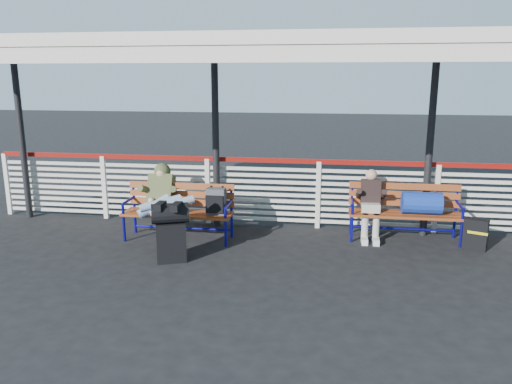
% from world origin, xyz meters
% --- Properties ---
extents(ground, '(60.00, 60.00, 0.00)m').
position_xyz_m(ground, '(0.00, 0.00, 0.00)').
color(ground, black).
rests_on(ground, ground).
extents(fence, '(12.08, 0.08, 1.24)m').
position_xyz_m(fence, '(0.00, 1.90, 0.66)').
color(fence, silver).
rests_on(fence, ground).
extents(canopy, '(12.60, 3.60, 3.16)m').
position_xyz_m(canopy, '(-0.00, 0.87, 3.04)').
color(canopy, silver).
rests_on(canopy, ground).
extents(luggage_stack, '(0.60, 0.47, 0.88)m').
position_xyz_m(luggage_stack, '(-2.06, -0.09, 0.48)').
color(luggage_stack, black).
rests_on(luggage_stack, ground).
extents(bench_left, '(1.80, 0.56, 0.92)m').
position_xyz_m(bench_left, '(-2.08, 0.94, 0.58)').
color(bench_left, '#96441D').
rests_on(bench_left, ground).
extents(bench_right, '(1.80, 0.56, 0.92)m').
position_xyz_m(bench_right, '(1.56, 1.44, 0.60)').
color(bench_right, '#96441D').
rests_on(bench_right, ground).
extents(traveler_man, '(0.94, 1.64, 0.77)m').
position_xyz_m(traveler_man, '(-2.40, 0.60, 0.72)').
color(traveler_man, '#919FC4').
rests_on(traveler_man, ground).
extents(companion_person, '(0.32, 0.66, 1.15)m').
position_xyz_m(companion_person, '(0.88, 1.43, 0.60)').
color(companion_person, '#B3ADA3').
rests_on(companion_person, ground).
extents(suitcase_side, '(0.40, 0.33, 0.49)m').
position_xyz_m(suitcase_side, '(2.48, 1.14, 0.24)').
color(suitcase_side, black).
rests_on(suitcase_side, ground).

